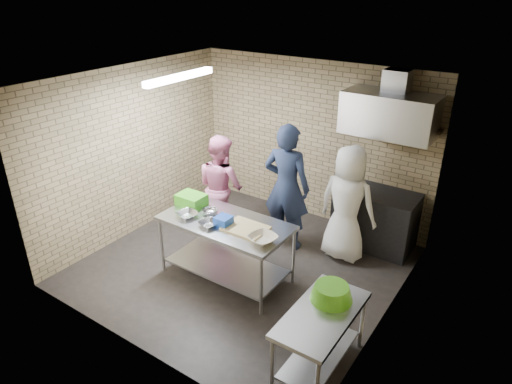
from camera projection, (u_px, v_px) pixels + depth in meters
floor at (243, 266)px, 6.72m from camera, size 4.20×4.20×0.00m
ceiling at (240, 81)px, 5.56m from camera, size 4.20×4.20×0.00m
back_wall at (311, 142)px, 7.63m from camera, size 4.20×0.06×2.70m
front_wall at (127, 249)px, 4.65m from camera, size 4.20×0.06×2.70m
left_wall at (134, 151)px, 7.20m from camera, size 0.06×4.00×2.70m
right_wall at (394, 226)px, 5.07m from camera, size 0.06×4.00×2.70m
prep_table at (226, 250)px, 6.29m from camera, size 1.79×0.89×0.89m
side_counter at (320, 340)px, 4.82m from camera, size 0.60×1.20×0.75m
stove at (375, 219)px, 7.07m from camera, size 1.20×0.70×0.90m
range_hood at (389, 115)px, 6.40m from camera, size 1.30×0.60×0.60m
hood_duct at (397, 80)px, 6.32m from camera, size 0.35×0.30×0.30m
wall_shelf at (413, 127)px, 6.47m from camera, size 0.80×0.20×0.04m
fluorescent_fixture at (180, 77)px, 6.09m from camera, size 0.10×1.25×0.08m
green_crate at (191, 200)px, 6.51m from camera, size 0.40×0.30×0.16m
blue_tub at (223, 221)px, 5.97m from camera, size 0.20×0.20×0.13m
cutting_board at (246, 228)px, 5.90m from camera, size 0.55×0.42×0.03m
mixing_bowl_a at (187, 215)px, 6.19m from camera, size 0.33×0.33×0.07m
mixing_bowl_b at (210, 212)px, 6.27m from camera, size 0.25×0.25×0.07m
mixing_bowl_c at (209, 224)px, 5.97m from camera, size 0.31×0.31×0.06m
ceramic_bowl at (263, 239)px, 5.61m from camera, size 0.41×0.41×0.08m
green_basin at (332, 292)px, 4.82m from camera, size 0.46×0.46×0.17m
bottle_red at (397, 117)px, 6.55m from camera, size 0.07×0.07×0.18m
bottle_green at (425, 122)px, 6.35m from camera, size 0.06×0.06×0.15m
man_navy at (287, 187)px, 6.84m from camera, size 0.78×0.57×1.98m
woman_pink at (221, 186)px, 7.22m from camera, size 0.94×0.80×1.69m
woman_white at (347, 204)px, 6.59m from camera, size 0.87×0.57×1.76m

